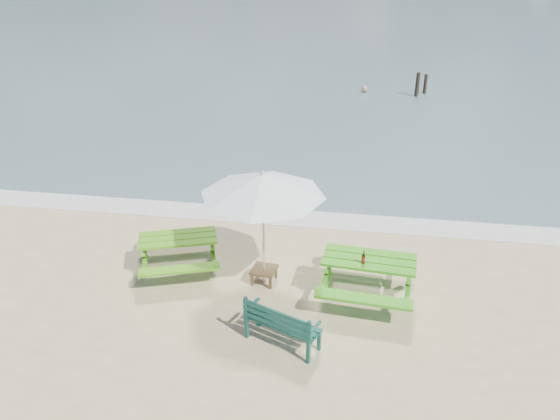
% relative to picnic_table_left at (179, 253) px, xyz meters
% --- Properties ---
extents(foam_strip, '(22.00, 0.90, 0.01)m').
position_rel_picnic_table_left_xyz_m(foam_strip, '(1.98, 2.66, -0.36)').
color(foam_strip, silver).
rests_on(foam_strip, ground).
extents(picnic_table_left, '(2.06, 2.17, 0.75)m').
position_rel_picnic_table_left_xyz_m(picnic_table_left, '(0.00, 0.00, 0.00)').
color(picnic_table_left, '#4C9416').
rests_on(picnic_table_left, ground).
extents(picnic_table_right, '(1.90, 2.08, 0.83)m').
position_rel_picnic_table_left_xyz_m(picnic_table_right, '(3.88, -0.38, 0.04)').
color(picnic_table_right, '#399616').
rests_on(picnic_table_right, ground).
extents(park_bench, '(1.37, 0.90, 0.80)m').
position_rel_picnic_table_left_xyz_m(park_bench, '(2.48, -2.03, -0.11)').
color(park_bench, '#0E3D34').
rests_on(park_bench, ground).
extents(side_table, '(0.54, 0.54, 0.31)m').
position_rel_picnic_table_left_xyz_m(side_table, '(1.83, -0.22, -0.20)').
color(side_table, brown).
rests_on(side_table, ground).
extents(patio_umbrella, '(2.69, 2.69, 2.36)m').
position_rel_picnic_table_left_xyz_m(patio_umbrella, '(1.83, -0.22, 1.78)').
color(patio_umbrella, silver).
rests_on(patio_umbrella, ground).
extents(beer_bottle, '(0.07, 0.07, 0.27)m').
position_rel_picnic_table_left_xyz_m(beer_bottle, '(3.77, -0.56, 0.56)').
color(beer_bottle, brown).
rests_on(beer_bottle, picnic_table_right).
extents(swimmer, '(0.64, 0.46, 1.65)m').
position_rel_picnic_table_left_xyz_m(swimmer, '(3.57, 15.62, -0.89)').
color(swimmer, tan).
rests_on(swimmer, ground).
extents(mooring_pilings, '(0.56, 0.76, 1.24)m').
position_rel_picnic_table_left_xyz_m(mooring_pilings, '(6.02, 15.51, 0.02)').
color(mooring_pilings, black).
rests_on(mooring_pilings, ground).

